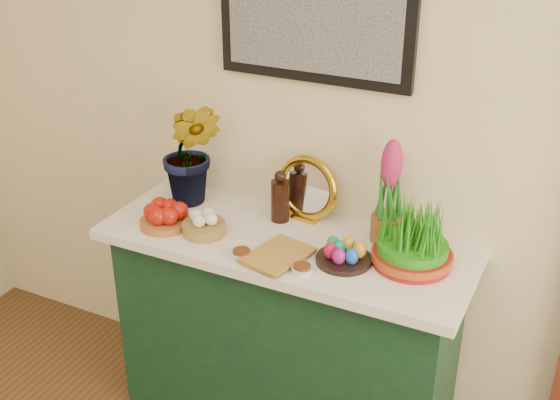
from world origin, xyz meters
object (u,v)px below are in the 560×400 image
Objects in this scene: book at (258,247)px; wheatgrass_sabzeh at (413,239)px; mirror at (307,189)px; sideboard at (285,339)px; hyacinth_green at (191,136)px.

wheatgrass_sabzeh is at bearing 30.10° from book.
book is (-0.05, -0.31, -0.11)m from mirror.
mirror reaches higher than sideboard.
mirror is at bearing 93.92° from book.
wheatgrass_sabzeh is (0.47, 0.03, 0.57)m from sideboard.
sideboard is at bearing -176.76° from wheatgrass_sabzeh.
book is at bearing -99.64° from mirror.
book is at bearing -110.67° from sideboard.
mirror reaches higher than wheatgrass_sabzeh.
book is (-0.05, -0.13, 0.48)m from sideboard.
hyacinth_green is at bearing -170.52° from mirror.
hyacinth_green is 0.96m from wheatgrass_sabzeh.
mirror is (0.47, 0.08, -0.16)m from hyacinth_green.
mirror is 0.94× the size of wheatgrass_sabzeh.
hyacinth_green reaches higher than sideboard.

